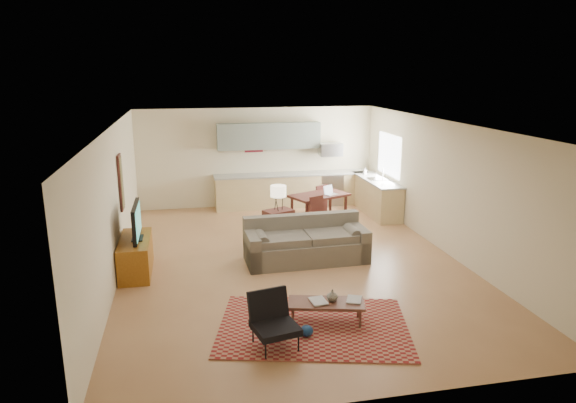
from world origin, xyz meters
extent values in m
plane|color=#A67349|center=(0.00, 0.00, 0.00)|extent=(9.00, 9.00, 0.00)
plane|color=white|center=(0.00, 0.00, 2.70)|extent=(9.00, 9.00, 0.00)
plane|color=beige|center=(0.00, 4.50, 1.35)|extent=(6.50, 0.00, 6.50)
plane|color=beige|center=(0.00, -4.50, 1.35)|extent=(6.50, 0.00, 6.50)
plane|color=beige|center=(-3.25, 0.00, 1.35)|extent=(0.00, 9.00, 9.00)
plane|color=beige|center=(3.25, 0.00, 1.35)|extent=(0.00, 9.00, 9.00)
cube|color=#A5A8AD|center=(2.00, 4.18, 0.45)|extent=(0.62, 0.62, 0.90)
cube|color=#A5A8AD|center=(2.00, 4.20, 1.55)|extent=(0.62, 0.40, 0.35)
cube|color=gray|center=(0.30, 4.33, 1.95)|extent=(2.80, 0.34, 0.70)
cube|color=white|center=(3.23, 3.00, 1.55)|extent=(0.02, 1.40, 1.05)
cube|color=maroon|center=(-0.23, -2.69, 0.01)|extent=(3.14, 2.52, 0.02)
imported|color=maroon|center=(-0.24, -2.59, 0.35)|extent=(0.27, 0.34, 0.03)
imported|color=navy|center=(0.31, -2.59, 0.35)|extent=(0.42, 0.44, 0.02)
imported|color=black|center=(0.08, -2.58, 0.43)|extent=(0.19, 0.19, 0.18)
imported|color=beige|center=(2.83, 3.66, 1.02)|extent=(0.12, 0.13, 0.19)
camera|label=1|loc=(-1.98, -9.36, 3.69)|focal=32.00mm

